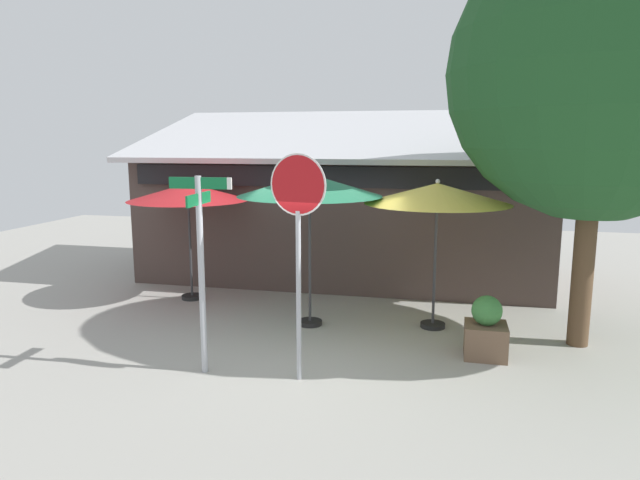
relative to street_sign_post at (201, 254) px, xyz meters
name	(u,v)px	position (x,y,z in m)	size (l,w,h in m)	color
ground_plane	(312,356)	(1.33, 1.07, -1.79)	(28.00, 28.00, 0.10)	#9E9B93
cafe_building	(345,212)	(0.86, 6.47, -0.18)	(9.82, 4.60, 4.10)	#473833
street_sign_post	(201,254)	(0.00, 0.00, 0.00)	(0.90, 0.84, 2.84)	#A8AAB2
stop_sign	(298,223)	(1.39, 0.06, 0.48)	(0.81, 0.20, 3.15)	#A8AAB2
patio_umbrella_crimson_left	(188,193)	(-1.88, 3.52, 0.51)	(2.47, 2.47, 2.51)	black
patio_umbrella_forest_green_center	(310,186)	(0.97, 2.42, 0.78)	(2.56, 2.56, 2.80)	black
patio_umbrella_mustard_right	(437,195)	(3.15, 2.77, 0.65)	(2.53, 2.53, 2.66)	black
shade_tree	(618,77)	(5.74, 2.31, 2.50)	(4.94, 4.56, 6.61)	brown
sidewalk_planter	(486,331)	(3.99, 1.53, -1.33)	(0.64, 0.64, 0.97)	brown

